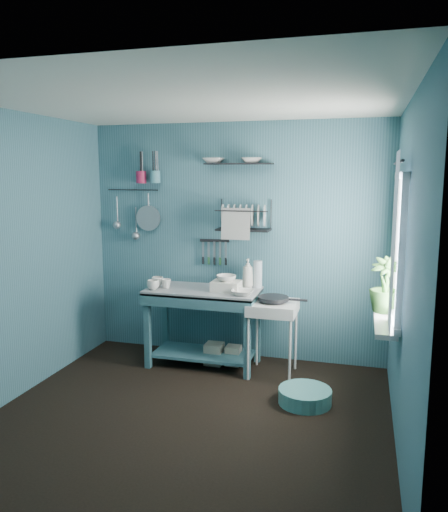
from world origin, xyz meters
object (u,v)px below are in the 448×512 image
(utensil_cup_magenta, at_px, (141,177))
(utensil_cup_teal, at_px, (155,177))
(soap_bottle, at_px, (248,273))
(storage_tin_large, at_px, (214,354))
(mug_right, at_px, (158,281))
(work_counter, at_px, (203,327))
(dish_rack, at_px, (244,215))
(storage_tin_small, at_px, (233,355))
(water_bottle, at_px, (258,274))
(mug_left, at_px, (153,285))
(potted_plant, at_px, (385,285))
(frying_pan, at_px, (273,298))
(colander, at_px, (148,218))
(floor_basin, at_px, (305,396))
(mug_mid, at_px, (166,284))
(wash_tub, at_px, (226,286))
(hotplate_stand, at_px, (273,339))

(utensil_cup_magenta, xyz_separation_m, utensil_cup_teal, (0.16, 0.00, 0.00))
(soap_bottle, relative_size, storage_tin_large, 1.36)
(mug_right, relative_size, storage_tin_large, 0.56)
(work_counter, height_order, utensil_cup_magenta, utensil_cup_magenta)
(dish_rack, xyz_separation_m, storage_tin_small, (-0.05, -0.19, -1.45))
(mug_right, relative_size, water_bottle, 0.44)
(utensil_cup_teal, height_order, storage_tin_large, utensil_cup_teal)
(mug_left, xyz_separation_m, potted_plant, (2.22, -0.33, 0.20))
(frying_pan, height_order, dish_rack, dish_rack)
(utensil_cup_teal, bearing_deg, colander, 164.04)
(potted_plant, distance_m, floor_basin, 1.18)
(utensil_cup_magenta, bearing_deg, mug_left, -55.88)
(water_bottle, bearing_deg, mug_left, -159.19)
(utensil_cup_teal, xyz_separation_m, potted_plant, (2.38, -0.81, -0.88))
(mug_mid, bearing_deg, storage_tin_small, 11.63)
(mug_mid, relative_size, colander, 0.36)
(colander, bearing_deg, wash_tub, -20.36)
(soap_bottle, xyz_separation_m, water_bottle, (0.10, 0.02, -0.01))
(dish_rack, distance_m, floor_basin, 1.89)
(mug_mid, xyz_separation_m, storage_tin_large, (0.48, 0.11, -0.74))
(floor_basin, bearing_deg, mug_mid, 159.66)
(work_counter, distance_m, soap_bottle, 0.72)
(utensil_cup_teal, bearing_deg, soap_bottle, -6.45)
(mug_left, bearing_deg, storage_tin_small, 17.10)
(mug_left, relative_size, frying_pan, 0.41)
(hotplate_stand, xyz_separation_m, dish_rack, (-0.38, 0.33, 1.18))
(mug_right, height_order, soap_bottle, soap_bottle)
(hotplate_stand, distance_m, utensil_cup_magenta, 2.23)
(water_bottle, relative_size, storage_tin_large, 1.27)
(mug_left, relative_size, water_bottle, 0.44)
(water_bottle, height_order, frying_pan, water_bottle)
(mug_mid, xyz_separation_m, utensil_cup_teal, (-0.26, 0.38, 1.08))
(mug_left, distance_m, mug_right, 0.16)
(water_bottle, distance_m, storage_tin_large, 0.95)
(storage_tin_large, relative_size, floor_basin, 0.48)
(wash_tub, distance_m, dish_rack, 0.76)
(work_counter, distance_m, hotplate_stand, 0.74)
(wash_tub, height_order, utensil_cup_magenta, utensil_cup_magenta)
(wash_tub, xyz_separation_m, frying_pan, (0.48, -0.04, -0.08))
(storage_tin_large, height_order, storage_tin_small, storage_tin_large)
(mug_right, bearing_deg, storage_tin_small, 5.71)
(colander, bearing_deg, water_bottle, -5.86)
(mug_mid, relative_size, mug_right, 0.81)
(wash_tub, height_order, frying_pan, wash_tub)
(mug_right, distance_m, wash_tub, 0.75)
(colander, bearing_deg, potted_plant, -18.58)
(frying_pan, xyz_separation_m, storage_tin_small, (-0.43, 0.14, -0.67))
(storage_tin_large, bearing_deg, soap_bottle, 25.11)
(colander, xyz_separation_m, storage_tin_large, (0.85, -0.30, -1.38))
(colander, relative_size, storage_tin_large, 1.27)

